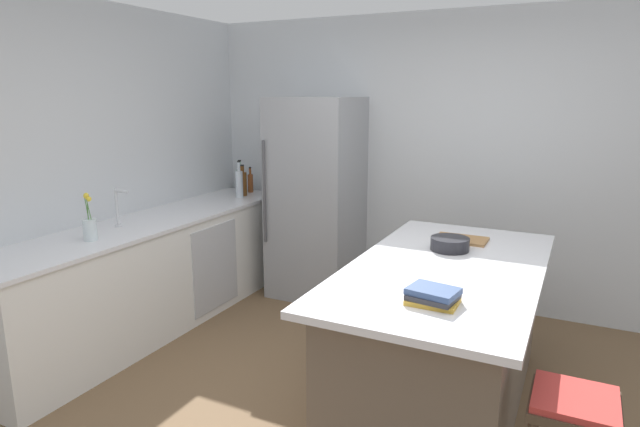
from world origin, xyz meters
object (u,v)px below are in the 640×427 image
(refrigerator, at_px, (316,198))
(cookbook_stack, at_px, (433,296))
(bar_stool, at_px, (573,421))
(soda_bottle, at_px, (239,183))
(mixing_bowl, at_px, (450,244))
(kitchen_island, at_px, (443,337))
(cutting_board, at_px, (461,239))
(sink_faucet, at_px, (118,207))
(gin_bottle, at_px, (240,181))
(whiskey_bottle, at_px, (242,183))
(flower_vase, at_px, (90,226))
(vinegar_bottle, at_px, (250,183))

(refrigerator, xyz_separation_m, cookbook_stack, (1.64, -2.00, 0.02))
(bar_stool, bearing_deg, soda_bottle, 147.32)
(cookbook_stack, distance_m, mixing_bowl, 0.94)
(kitchen_island, bearing_deg, cookbook_stack, -82.70)
(kitchen_island, height_order, cutting_board, cutting_board)
(refrigerator, relative_size, mixing_bowl, 7.58)
(sink_faucet, height_order, gin_bottle, gin_bottle)
(bar_stool, bearing_deg, whiskey_bottle, 146.41)
(bar_stool, relative_size, gin_bottle, 1.91)
(bar_stool, bearing_deg, refrigerator, 137.48)
(whiskey_bottle, xyz_separation_m, cookbook_stack, (2.44, -1.95, -0.08))
(sink_faucet, bearing_deg, cutting_board, 16.72)
(bar_stool, height_order, soda_bottle, soda_bottle)
(cookbook_stack, height_order, mixing_bowl, mixing_bowl)
(bar_stool, distance_m, flower_vase, 3.13)
(kitchen_island, distance_m, refrigerator, 2.15)
(flower_vase, distance_m, soda_bottle, 1.77)
(vinegar_bottle, relative_size, gin_bottle, 0.77)
(bar_stool, height_order, vinegar_bottle, vinegar_bottle)
(gin_bottle, xyz_separation_m, soda_bottle, (0.12, -0.18, 0.01))
(refrigerator, bearing_deg, cookbook_stack, -50.66)
(sink_faucet, relative_size, whiskey_bottle, 0.97)
(gin_bottle, distance_m, soda_bottle, 0.21)
(cookbook_stack, bearing_deg, refrigerator, 129.34)
(bar_stool, xyz_separation_m, cutting_board, (-0.77, 1.30, 0.39))
(flower_vase, bearing_deg, refrigerator, 67.55)
(vinegar_bottle, bearing_deg, kitchen_island, -32.71)
(cookbook_stack, distance_m, cutting_board, 1.20)
(refrigerator, height_order, flower_vase, refrigerator)
(sink_faucet, distance_m, flower_vase, 0.39)
(bar_stool, distance_m, whiskey_bottle, 3.74)
(refrigerator, bearing_deg, soda_bottle, -169.96)
(refrigerator, height_order, gin_bottle, refrigerator)
(sink_faucet, distance_m, mixing_bowl, 2.46)
(bar_stool, xyz_separation_m, sink_faucet, (-3.20, 0.57, 0.53))
(bar_stool, bearing_deg, sink_faucet, 169.95)
(bar_stool, bearing_deg, gin_bottle, 146.00)
(kitchen_island, bearing_deg, vinegar_bottle, 147.29)
(sink_faucet, relative_size, vinegar_bottle, 1.15)
(gin_bottle, height_order, cookbook_stack, gin_bottle)
(flower_vase, xyz_separation_m, vinegar_bottle, (-0.04, 2.05, 0.00))
(bar_stool, bearing_deg, vinegar_bottle, 144.31)
(sink_faucet, height_order, cutting_board, sink_faucet)
(sink_faucet, distance_m, soda_bottle, 1.41)
(vinegar_bottle, relative_size, mixing_bowl, 1.06)
(flower_vase, relative_size, cutting_board, 0.98)
(sink_faucet, xyz_separation_m, gin_bottle, (0.02, 1.58, -0.03))
(vinegar_bottle, xyz_separation_m, cookbook_stack, (2.47, -2.14, -0.05))
(whiskey_bottle, bearing_deg, cutting_board, -17.98)
(kitchen_island, bearing_deg, soda_bottle, 151.66)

